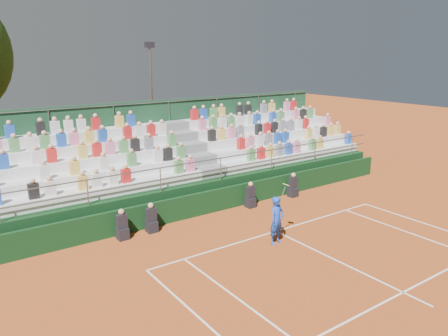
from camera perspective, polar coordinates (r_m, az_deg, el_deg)
ground at (r=17.25m, az=6.79°, el=-8.22°), size 90.00×90.00×0.00m
courtside_wall at (r=19.40m, az=0.51°, el=-3.90°), size 20.00×0.15×1.00m
line_officials at (r=18.43m, az=-1.62°, el=-5.00°), size 9.08×0.40×1.19m
grandstand at (r=21.82m, az=-4.46°, el=-0.19°), size 20.00×5.20×4.40m
tennis_player at (r=15.92m, az=6.91°, el=-6.78°), size 0.89×0.54×2.22m
floodlight_mast at (r=28.14m, az=-9.45°, el=9.75°), size 0.60×0.25×7.39m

